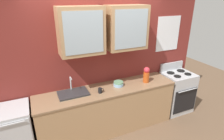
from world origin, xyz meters
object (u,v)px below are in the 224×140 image
cup_near_sink (100,90)px  dishwasher (14,134)px  stove_range (176,92)px  vase (146,75)px  sink_faucet (73,93)px  bowl_stack (118,84)px

cup_near_sink → dishwasher: size_ratio=0.12×
stove_range → dishwasher: size_ratio=1.20×
vase → cup_near_sink: size_ratio=2.95×
sink_faucet → cup_near_sink: size_ratio=4.82×
bowl_stack → stove_range: bearing=-1.1°
stove_range → dishwasher: (-3.34, -0.00, -0.01)m
vase → cup_near_sink: vase is taller
stove_range → vase: bearing=-177.1°
sink_faucet → cup_near_sink: 0.47m
bowl_stack → cup_near_sink: (-0.41, -0.11, 0.00)m
stove_range → cup_near_sink: size_ratio=10.18×
cup_near_sink → dishwasher: 1.54m
stove_range → vase: 1.08m
stove_range → sink_faucet: (-2.33, 0.07, 0.46)m
bowl_stack → dishwasher: bearing=-179.0°
stove_range → cup_near_sink: (-1.88, -0.09, 0.49)m
dishwasher → bowl_stack: bearing=1.0°
vase → stove_range: bearing=2.9°
sink_faucet → vase: size_ratio=1.64×
sink_faucet → cup_near_sink: (0.45, -0.16, 0.03)m
bowl_stack → dishwasher: 1.93m
bowl_stack → vase: 0.59m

